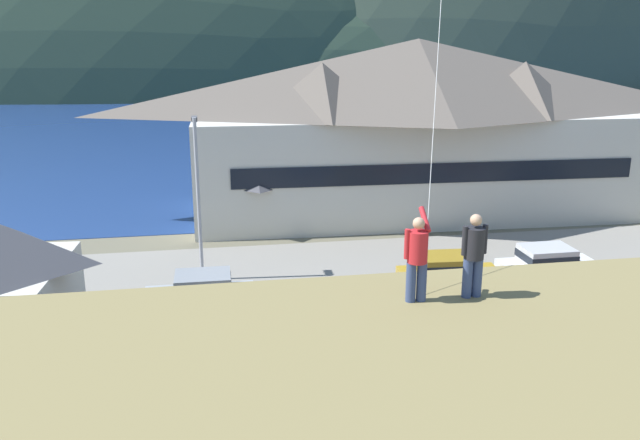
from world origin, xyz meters
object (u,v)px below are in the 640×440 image
(wharf_dock, at_px, (291,172))
(moored_boat_inner_slip, at_px, (246,173))
(parked_car_corner_spot, at_px, (423,337))
(parked_car_back_row_right, at_px, (548,266))
(storage_shed_waterside, at_px, (256,190))
(parked_car_front_row_red, at_px, (449,275))
(person_kite_flyer, at_px, (417,256))
(parked_car_back_row_left, at_px, (154,391))
(parking_light_pole, at_px, (198,189))
(harbor_lodge, at_px, (416,122))
(person_companion, at_px, (474,253))
(moored_boat_wharfside, at_px, (246,170))
(parked_car_mid_row_center, at_px, (625,349))
(parked_car_front_row_silver, at_px, (201,295))
(moored_boat_outer_mooring, at_px, (340,171))

(wharf_dock, xyz_separation_m, moored_boat_inner_slip, (-3.54, -1.32, 0.37))
(parked_car_corner_spot, height_order, parked_car_back_row_right, same)
(storage_shed_waterside, relative_size, parked_car_front_row_red, 1.13)
(person_kite_flyer, bearing_deg, parked_car_back_row_left, 138.08)
(wharf_dock, bearing_deg, storage_shed_waterside, -105.56)
(parking_light_pole, relative_size, person_kite_flyer, 3.90)
(harbor_lodge, relative_size, person_kite_flyer, 15.33)
(parked_car_corner_spot, height_order, person_companion, person_companion)
(harbor_lodge, relative_size, storage_shed_waterside, 5.85)
(moored_boat_wharfside, relative_size, parked_car_back_row_left, 1.79)
(parked_car_corner_spot, bearing_deg, parked_car_back_row_left, -166.84)
(parked_car_corner_spot, xyz_separation_m, parked_car_front_row_red, (2.91, 5.40, 0.00))
(moored_boat_wharfside, relative_size, parked_car_corner_spot, 1.76)
(moored_boat_wharfside, bearing_deg, moored_boat_inner_slip, -90.00)
(parked_car_mid_row_center, relative_size, person_kite_flyer, 2.34)
(moored_boat_wharfside, bearing_deg, parked_car_mid_row_center, -72.72)
(moored_boat_inner_slip, xyz_separation_m, parked_car_back_row_left, (-4.52, -31.40, 0.34))
(storage_shed_waterside, distance_m, person_companion, 25.09)
(parking_light_pole, height_order, person_kite_flyer, person_kite_flyer)
(moored_boat_wharfside, height_order, parked_car_corner_spot, moored_boat_wharfside)
(parked_car_mid_row_center, bearing_deg, parked_car_front_row_silver, 152.99)
(moored_boat_inner_slip, bearing_deg, moored_boat_outer_mooring, -4.58)
(moored_boat_wharfside, bearing_deg, parked_car_corner_spot, -82.54)
(moored_boat_outer_mooring, bearing_deg, parked_car_corner_spot, -96.06)
(parked_car_back_row_left, distance_m, parked_car_mid_row_center, 14.61)
(wharf_dock, relative_size, parked_car_front_row_silver, 2.62)
(parked_car_corner_spot, bearing_deg, moored_boat_wharfside, 97.46)
(storage_shed_waterside, bearing_deg, wharf_dock, 74.44)
(storage_shed_waterside, bearing_deg, parked_car_back_row_left, -102.65)
(moored_boat_inner_slip, bearing_deg, wharf_dock, 20.48)
(person_companion, bearing_deg, storage_shed_waterside, 96.07)
(moored_boat_wharfside, relative_size, parked_car_front_row_red, 1.78)
(storage_shed_waterside, bearing_deg, moored_boat_outer_mooring, 57.66)
(parked_car_corner_spot, bearing_deg, parked_car_front_row_red, 61.71)
(harbor_lodge, distance_m, parked_car_back_row_right, 14.41)
(moored_boat_wharfside, xyz_separation_m, moored_boat_outer_mooring, (7.06, -1.71, 0.00))
(wharf_dock, xyz_separation_m, moored_boat_wharfside, (-3.54, -0.18, 0.37))
(harbor_lodge, bearing_deg, person_companion, -105.48)
(harbor_lodge, height_order, storage_shed_waterside, harbor_lodge)
(parked_car_mid_row_center, distance_m, person_companion, 10.75)
(moored_boat_wharfside, bearing_deg, parked_car_front_row_red, -74.63)
(moored_boat_inner_slip, xyz_separation_m, person_companion, (2.45, -36.56, 5.77))
(moored_boat_outer_mooring, relative_size, parked_car_front_row_red, 1.72)
(moored_boat_outer_mooring, height_order, parked_car_back_row_left, moored_boat_outer_mooring)
(parking_light_pole, bearing_deg, parked_car_front_row_silver, -90.07)
(moored_boat_inner_slip, distance_m, parking_light_pole, 20.79)
(parked_car_front_row_red, height_order, parking_light_pole, parking_light_pole)
(storage_shed_waterside, height_order, moored_boat_wharfside, storage_shed_waterside)
(person_companion, bearing_deg, parked_car_mid_row_center, 34.56)
(wharf_dock, height_order, person_kite_flyer, person_kite_flyer)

